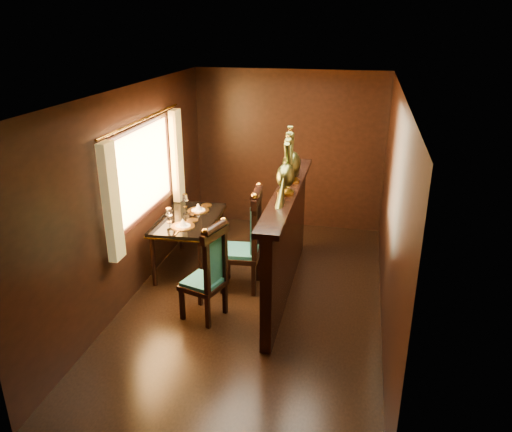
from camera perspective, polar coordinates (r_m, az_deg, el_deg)
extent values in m
plane|color=black|center=(6.18, -0.11, -9.59)|extent=(5.00, 5.00, 0.00)
cube|color=black|center=(7.98, 3.75, 7.47)|extent=(3.00, 0.04, 2.50)
cube|color=black|center=(3.49, -9.16, -12.79)|extent=(3.00, 0.04, 2.50)
cube|color=black|center=(6.11, -14.01, 2.35)|extent=(0.04, 5.00, 2.50)
cube|color=black|center=(5.53, 15.26, 0.15)|extent=(0.04, 5.00, 2.50)
cube|color=beige|center=(5.32, -0.13, 14.07)|extent=(3.00, 5.00, 0.04)
cube|color=#FFC672|center=(6.30, -12.98, 4.95)|extent=(0.01, 1.70, 1.05)
cube|color=gold|center=(5.46, -16.20, 1.46)|extent=(0.10, 0.22, 1.30)
cube|color=gold|center=(7.14, -9.02, 6.77)|extent=(0.10, 0.22, 1.30)
cylinder|color=gold|center=(6.12, -12.83, 10.71)|extent=(0.03, 2.20, 0.03)
cube|color=black|center=(6.08, 3.49, -3.22)|extent=(0.12, 2.60, 1.30)
cube|color=#363C1B|center=(6.07, 2.89, -2.74)|extent=(0.02, 2.20, 0.95)
cube|color=black|center=(5.82, 3.64, 2.85)|extent=(0.26, 2.70, 0.06)
cube|color=black|center=(6.69, -7.73, -0.35)|extent=(0.79, 1.26, 0.04)
cube|color=gold|center=(6.70, -7.72, -0.59)|extent=(0.81, 1.28, 0.02)
cylinder|color=black|center=(6.46, -11.65, -5.12)|extent=(0.06, 0.06, 0.68)
cylinder|color=black|center=(6.27, -6.34, -5.63)|extent=(0.06, 0.06, 0.68)
cylinder|color=black|center=(7.41, -8.60, -1.32)|extent=(0.06, 0.06, 0.68)
cylinder|color=black|center=(7.24, -3.94, -1.66)|extent=(0.06, 0.06, 0.68)
cylinder|color=orange|center=(6.40, -8.35, -1.15)|extent=(0.30, 0.30, 0.01)
cone|color=white|center=(6.38, -8.38, -0.71)|extent=(0.11, 0.11, 0.10)
cylinder|color=orange|center=(6.90, -6.61, 0.64)|extent=(0.30, 0.30, 0.01)
cone|color=white|center=(6.88, -6.63, 1.06)|extent=(0.11, 0.11, 0.10)
cylinder|color=silver|center=(6.71, -9.95, 0.05)|extent=(0.03, 0.03, 0.06)
cylinder|color=silver|center=(6.77, -9.67, 0.29)|extent=(0.03, 0.03, 0.06)
cube|color=black|center=(5.71, -6.06, -7.83)|extent=(0.53, 0.53, 0.06)
cube|color=#14515E|center=(5.68, -6.08, -7.43)|extent=(0.48, 0.48, 0.05)
cube|color=#14515E|center=(5.45, -4.61, -5.07)|extent=(0.13, 0.33, 0.54)
cube|color=black|center=(5.79, -8.43, -9.99)|extent=(0.05, 0.05, 0.38)
cube|color=black|center=(5.61, -5.53, -10.97)|extent=(0.05, 0.05, 0.38)
cube|color=black|center=(6.03, -6.39, -8.50)|extent=(0.05, 0.05, 0.38)
cube|color=black|center=(5.85, -3.56, -9.38)|extent=(0.05, 0.05, 0.38)
sphere|color=gold|center=(5.14, -5.83, -1.75)|extent=(0.06, 0.06, 0.06)
sphere|color=gold|center=(5.41, -3.72, -0.46)|extent=(0.06, 0.06, 0.06)
cube|color=black|center=(6.26, -1.80, -4.42)|extent=(0.51, 0.51, 0.06)
cube|color=#14515E|center=(6.23, -1.81, -3.99)|extent=(0.46, 0.46, 0.05)
cube|color=#14515E|center=(6.06, 0.08, -1.17)|extent=(0.06, 0.37, 0.61)
cube|color=black|center=(6.23, -3.87, -7.09)|extent=(0.05, 0.05, 0.42)
cube|color=black|center=(6.17, -0.27, -7.35)|extent=(0.05, 0.05, 0.42)
cube|color=black|center=(6.57, -3.19, -5.46)|extent=(0.05, 0.05, 0.42)
cube|color=black|center=(6.51, 0.22, -5.69)|extent=(0.05, 0.05, 0.42)
sphere|color=gold|center=(5.71, -0.18, 2.32)|extent=(0.07, 0.07, 0.07)
sphere|color=gold|center=(6.08, 0.33, 3.53)|extent=(0.07, 0.07, 0.07)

